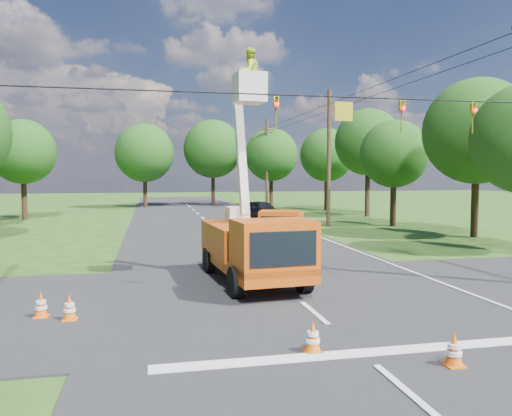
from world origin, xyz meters
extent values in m
plane|color=#244514|center=(0.00, 20.00, 0.00)|extent=(140.00, 140.00, 0.00)
cube|color=black|center=(0.00, 20.00, 0.00)|extent=(12.00, 100.00, 0.06)
cube|color=black|center=(0.00, 2.00, 0.00)|extent=(56.00, 10.00, 0.07)
cube|color=silver|center=(0.00, -3.20, 0.00)|extent=(9.00, 0.45, 0.02)
cube|color=silver|center=(5.60, 20.00, 0.00)|extent=(0.12, 90.00, 0.02)
cube|color=#CA480E|center=(-0.88, 4.32, 0.78)|extent=(2.95, 6.72, 0.49)
cube|color=#CA480E|center=(-0.68, 1.99, 1.63)|extent=(2.55, 2.05, 1.63)
cube|color=black|center=(-0.60, 1.06, 1.69)|extent=(2.07, 0.24, 1.04)
cube|color=#CA480E|center=(-0.95, 5.19, 1.47)|extent=(2.90, 4.24, 1.09)
cylinder|color=black|center=(-1.84, 2.16, 0.50)|extent=(0.43, 1.03, 1.00)
cylinder|color=black|center=(0.44, 2.36, 0.50)|extent=(0.43, 1.03, 1.00)
cylinder|color=black|center=(-2.20, 6.29, 0.50)|extent=(0.43, 1.03, 1.00)
cylinder|color=black|center=(0.08, 6.48, 0.50)|extent=(0.43, 1.03, 1.00)
cube|color=silver|center=(-1.06, 6.39, 2.29)|extent=(0.88, 0.88, 0.60)
cube|color=silver|center=(-1.00, 5.79, 4.69)|extent=(0.43, 1.48, 4.73)
cube|color=silver|center=(-0.91, 4.65, 6.92)|extent=(1.12, 1.12, 1.04)
imported|color=#C6E526|center=(-0.91, 4.65, 7.44)|extent=(1.09, 1.00, 1.80)
cube|color=#CA480E|center=(2.55, 12.89, 0.65)|extent=(3.67, 5.75, 0.41)
cube|color=#CA480E|center=(1.90, 11.06, 1.35)|extent=(2.38, 2.10, 1.35)
cube|color=black|center=(1.64, 10.34, 1.40)|extent=(1.63, 0.62, 0.86)
cube|color=#CA480E|center=(2.79, 13.57, 1.22)|extent=(3.11, 3.85, 0.90)
cylinder|color=black|center=(1.08, 11.59, 0.41)|extent=(0.55, 0.88, 0.83)
cylinder|color=black|center=(2.87, 10.96, 0.41)|extent=(0.55, 0.88, 0.83)
cylinder|color=black|center=(2.22, 14.82, 0.41)|extent=(0.55, 0.88, 0.83)
cylinder|color=black|center=(4.01, 14.19, 0.41)|extent=(0.55, 0.88, 0.83)
imported|color=orange|center=(-1.63, 2.39, 1.00)|extent=(0.86, 0.85, 2.01)
imported|color=black|center=(5.00, 29.15, 0.78)|extent=(3.54, 4.90, 1.55)
cone|color=orange|center=(-1.00, -2.88, 0.38)|extent=(0.36, 0.36, 0.70)
cube|color=orange|center=(-1.00, -2.88, 0.04)|extent=(0.38, 0.38, 0.04)
cylinder|color=white|center=(-1.00, -2.88, 0.44)|extent=(0.26, 0.26, 0.09)
cylinder|color=white|center=(-1.00, -2.88, 0.29)|extent=(0.31, 0.31, 0.09)
cone|color=orange|center=(1.54, -4.20, 0.38)|extent=(0.36, 0.36, 0.70)
cube|color=orange|center=(1.54, -4.20, 0.04)|extent=(0.38, 0.38, 0.04)
cylinder|color=white|center=(1.54, -4.20, 0.44)|extent=(0.26, 0.26, 0.09)
cylinder|color=white|center=(1.54, -4.20, 0.29)|extent=(0.31, 0.31, 0.09)
cone|color=orange|center=(1.07, 7.96, 0.38)|extent=(0.36, 0.36, 0.70)
cube|color=orange|center=(1.07, 7.96, 0.04)|extent=(0.38, 0.38, 0.04)
cylinder|color=white|center=(1.07, 7.96, 0.44)|extent=(0.26, 0.26, 0.09)
cylinder|color=white|center=(1.07, 7.96, 0.29)|extent=(0.31, 0.31, 0.09)
cone|color=orange|center=(3.38, 10.01, 0.38)|extent=(0.36, 0.36, 0.70)
cube|color=orange|center=(3.38, 10.01, 0.04)|extent=(0.38, 0.38, 0.04)
cylinder|color=white|center=(3.38, 10.01, 0.44)|extent=(0.26, 0.26, 0.09)
cylinder|color=white|center=(3.38, 10.01, 0.29)|extent=(0.31, 0.31, 0.09)
cone|color=orange|center=(-6.54, 0.72, 0.38)|extent=(0.36, 0.36, 0.70)
cube|color=orange|center=(-6.54, 0.72, 0.04)|extent=(0.38, 0.38, 0.04)
cylinder|color=white|center=(-6.54, 0.72, 0.44)|extent=(0.26, 0.26, 0.09)
cylinder|color=white|center=(-6.54, 0.72, 0.29)|extent=(0.31, 0.31, 0.09)
cone|color=orange|center=(-7.33, 1.16, 0.38)|extent=(0.36, 0.36, 0.70)
cube|color=orange|center=(-7.33, 1.16, 0.04)|extent=(0.38, 0.38, 0.04)
cylinder|color=white|center=(-7.33, 1.16, 0.44)|extent=(0.26, 0.26, 0.09)
cylinder|color=white|center=(-7.33, 1.16, 0.29)|extent=(0.31, 0.31, 0.09)
cone|color=orange|center=(3.43, 17.15, 0.38)|extent=(0.36, 0.36, 0.70)
cube|color=orange|center=(3.43, 17.15, 0.04)|extent=(0.38, 0.38, 0.04)
cylinder|color=white|center=(3.43, 17.15, 0.44)|extent=(0.26, 0.26, 0.09)
cylinder|color=white|center=(3.43, 17.15, 0.29)|extent=(0.31, 0.31, 0.09)
cylinder|color=#4C3823|center=(8.50, 22.00, 5.00)|extent=(0.30, 0.30, 10.00)
cube|color=#4C3823|center=(8.50, 22.00, 8.80)|extent=(1.80, 0.12, 0.12)
cylinder|color=#4C3823|center=(8.50, 42.00, 5.00)|extent=(0.30, 0.30, 10.00)
cube|color=#4C3823|center=(8.50, 42.00, 8.80)|extent=(1.80, 0.12, 0.12)
cylinder|color=black|center=(-0.50, 2.00, 6.30)|extent=(18.00, 0.04, 0.04)
cube|color=#B99E16|center=(1.60, 2.00, 5.85)|extent=(0.60, 0.05, 0.60)
imported|color=#B99E16|center=(-0.60, 2.00, 5.75)|extent=(0.16, 0.20, 1.00)
sphere|color=#FF0C0C|center=(-0.60, 1.88, 6.00)|extent=(0.14, 0.14, 0.14)
imported|color=#B99E16|center=(3.60, 2.00, 5.75)|extent=(0.16, 0.20, 1.00)
sphere|color=#FF0C0C|center=(3.60, 1.88, 6.00)|extent=(0.14, 0.14, 0.14)
imported|color=#B99E16|center=(6.20, 2.00, 5.75)|extent=(0.16, 0.20, 1.00)
sphere|color=#FF0C0C|center=(6.20, 1.88, 6.00)|extent=(0.14, 0.14, 0.14)
cylinder|color=#382616|center=(-14.80, 32.00, 2.02)|extent=(0.44, 0.44, 4.05)
sphere|color=#194A14|center=(-14.80, 32.00, 5.70)|extent=(5.40, 5.40, 5.40)
cylinder|color=#382616|center=(15.00, 14.00, 2.29)|extent=(0.44, 0.44, 4.58)
sphere|color=#194A14|center=(15.00, 14.00, 6.45)|extent=(6.40, 6.40, 6.40)
cylinder|color=#382616|center=(13.20, 21.00, 1.89)|extent=(0.44, 0.44, 3.78)
sphere|color=#194A14|center=(13.20, 21.00, 5.33)|extent=(5.00, 5.00, 5.00)
cylinder|color=#382616|center=(14.80, 29.00, 2.38)|extent=(0.44, 0.44, 4.75)
sphere|color=#194A14|center=(14.80, 29.00, 6.70)|extent=(6.00, 6.00, 6.00)
cylinder|color=#382616|center=(13.80, 37.00, 2.07)|extent=(0.44, 0.44, 4.14)
sphere|color=#194A14|center=(13.80, 37.00, 5.83)|extent=(5.60, 5.60, 5.60)
cylinder|color=#382616|center=(-5.00, 45.00, 2.20)|extent=(0.44, 0.44, 4.40)
sphere|color=#194A14|center=(-5.00, 45.00, 6.20)|extent=(6.60, 6.60, 6.60)
cylinder|color=#382616|center=(3.00, 47.00, 2.42)|extent=(0.44, 0.44, 4.84)
sphere|color=#194A14|center=(3.00, 47.00, 6.82)|extent=(7.00, 7.00, 7.00)
cylinder|color=#382616|center=(9.50, 44.00, 2.16)|extent=(0.44, 0.44, 4.31)
sphere|color=#194A14|center=(9.50, 44.00, 6.08)|extent=(6.20, 6.20, 6.20)
camera|label=1|loc=(-4.40, -12.97, 3.91)|focal=35.00mm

